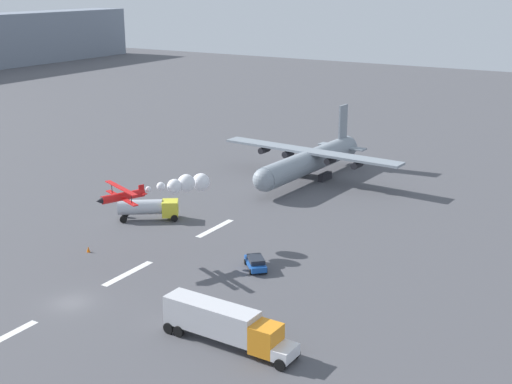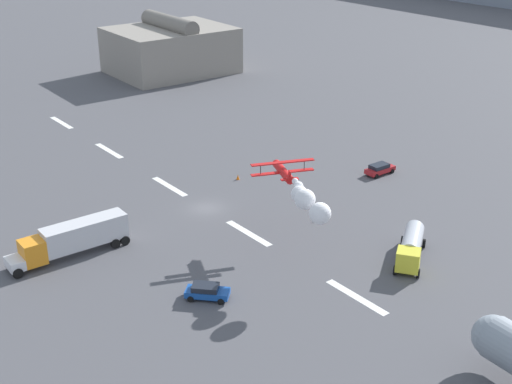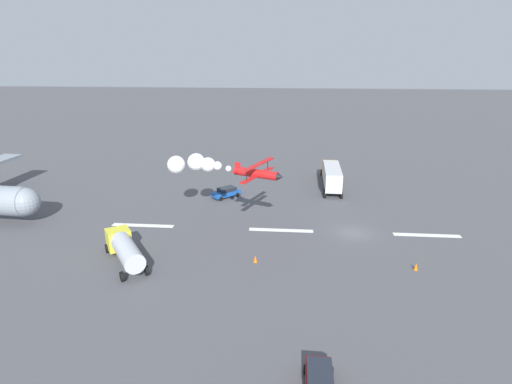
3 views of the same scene
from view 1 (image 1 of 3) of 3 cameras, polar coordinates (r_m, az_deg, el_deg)
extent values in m
plane|color=#4C4C51|center=(76.17, -14.87, -8.75)|extent=(440.00, 440.00, 0.00)
cube|color=white|center=(71.08, -20.05, -11.19)|extent=(8.00, 0.90, 0.01)
cube|color=white|center=(81.89, -10.44, -6.57)|extent=(8.00, 0.90, 0.01)
cube|color=white|center=(94.80, -3.37, -2.98)|extent=(8.00, 0.90, 0.01)
cylinder|color=gray|center=(117.35, 4.43, 2.52)|extent=(27.56, 5.48, 3.83)
sphere|color=gray|center=(106.14, 0.69, 1.01)|extent=(3.64, 3.64, 3.64)
cube|color=gray|center=(116.93, 4.45, 3.34)|extent=(5.18, 32.79, 0.40)
cylinder|color=black|center=(121.44, 0.68, 3.46)|extent=(2.46, 1.24, 1.10)
cylinder|color=black|center=(118.85, 2.64, 3.15)|extent=(2.46, 1.24, 1.10)
cylinder|color=black|center=(114.88, 6.09, 2.58)|extent=(2.46, 1.24, 1.10)
cylinder|color=black|center=(112.71, 8.28, 2.21)|extent=(2.46, 1.24, 1.10)
cube|color=gray|center=(126.10, 7.14, 5.74)|extent=(2.81, 0.47, 6.00)
cube|color=gray|center=(127.07, 7.06, 3.70)|extent=(2.54, 9.10, 0.24)
cube|color=black|center=(117.70, 5.66, 1.26)|extent=(3.25, 1.19, 1.20)
cube|color=black|center=(120.01, 3.65, 1.62)|extent=(3.25, 1.19, 1.20)
cylinder|color=red|center=(82.84, -10.82, -0.35)|extent=(5.28, 2.94, 0.97)
cube|color=red|center=(82.80, -10.94, -0.48)|extent=(3.41, 7.02, 0.12)
cube|color=red|center=(82.46, -10.99, 0.32)|extent=(3.41, 7.02, 0.12)
cylinder|color=black|center=(80.41, -10.17, -0.51)|extent=(0.08, 0.08, 1.20)
cylinder|color=black|center=(84.87, -11.71, 0.33)|extent=(0.08, 0.08, 1.20)
cube|color=red|center=(83.71, -9.37, 0.23)|extent=(0.68, 0.36, 1.10)
cube|color=red|center=(83.82, -9.35, -0.03)|extent=(1.32, 2.08, 0.08)
cone|color=black|center=(81.67, -12.72, -0.72)|extent=(0.96, 1.03, 0.82)
sphere|color=white|center=(84.48, -8.80, 0.23)|extent=(0.70, 0.70, 0.70)
sphere|color=white|center=(85.03, -7.79, 0.46)|extent=(1.07, 1.07, 1.07)
sphere|color=white|center=(85.45, -6.70, 0.46)|extent=(1.79, 1.79, 1.79)
sphere|color=white|center=(86.25, -5.73, 0.75)|extent=(2.16, 2.16, 2.16)
sphere|color=white|center=(88.22, -4.52, 0.82)|extent=(2.24, 2.24, 2.24)
cube|color=silver|center=(62.57, 2.43, -12.98)|extent=(2.54, 1.66, 1.10)
cube|color=orange|center=(63.09, 0.83, -11.91)|extent=(2.55, 2.46, 2.60)
cube|color=silver|center=(65.84, -3.67, -10.20)|extent=(2.72, 9.60, 2.80)
cylinder|color=black|center=(63.71, 3.16, -12.98)|extent=(0.38, 1.11, 1.10)
cylinder|color=black|center=(69.12, -5.05, -10.47)|extent=(0.38, 1.11, 1.10)
cylinder|color=black|center=(69.79, -5.84, -10.21)|extent=(0.38, 1.11, 1.10)
cylinder|color=black|center=(61.83, 1.98, -13.97)|extent=(0.38, 1.11, 1.10)
cylinder|color=black|center=(67.40, -6.36, -11.27)|extent=(0.38, 1.11, 1.10)
cylinder|color=black|center=(68.08, -7.16, -11.00)|extent=(0.38, 1.11, 1.10)
cube|color=yellow|center=(98.51, -7.03, -1.33)|extent=(3.23, 3.18, 2.20)
cylinder|color=#B7BCC6|center=(98.78, -9.45, -1.23)|extent=(5.23, 6.24, 2.10)
cylinder|color=black|center=(99.95, -6.63, -1.70)|extent=(0.83, 1.00, 1.00)
cylinder|color=black|center=(100.59, -10.64, -1.77)|extent=(0.83, 1.00, 1.00)
cylinder|color=black|center=(97.69, -6.70, -2.15)|extent=(0.83, 1.00, 1.00)
cylinder|color=black|center=(98.34, -10.80, -2.21)|extent=(0.83, 1.00, 1.00)
cube|color=#194CA5|center=(81.59, -0.04, -5.87)|extent=(4.39, 4.29, 0.65)
cube|color=#1E232D|center=(81.17, -0.01, -5.53)|extent=(3.03, 2.99, 0.55)
cylinder|color=black|center=(82.91, -0.87, -5.73)|extent=(0.62, 0.60, 0.64)
cylinder|color=black|center=(80.18, -0.44, -6.55)|extent=(0.62, 0.60, 0.64)
cylinder|color=black|center=(83.26, 0.35, -5.63)|extent=(0.62, 0.60, 0.64)
cylinder|color=black|center=(80.53, 0.82, -6.44)|extent=(0.62, 0.60, 0.64)
cone|color=orange|center=(88.92, -13.56, -4.58)|extent=(0.44, 0.44, 0.75)
camera|label=2|loc=(114.50, 29.57, 17.57)|focal=49.29mm
camera|label=3|loc=(113.22, -30.14, 9.01)|focal=29.20mm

